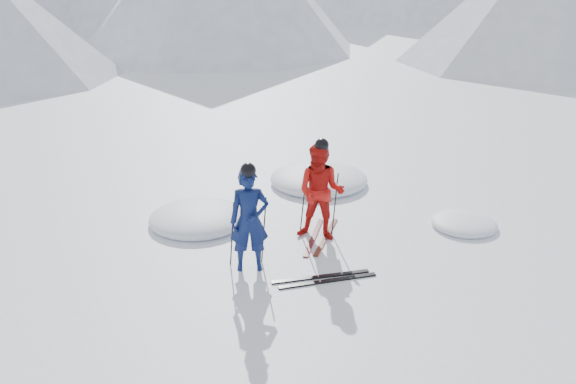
{
  "coord_description": "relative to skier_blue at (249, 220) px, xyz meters",
  "views": [
    {
      "loc": [
        -2.86,
        -9.63,
        5.08
      ],
      "look_at": [
        -2.04,
        0.5,
        1.1
      ],
      "focal_mm": 38.0,
      "sensor_mm": 36.0,
      "label": 1
    }
  ],
  "objects": [
    {
      "name": "ski_loose_b",
      "position": [
        1.27,
        -0.57,
        -0.89
      ],
      "size": [
        1.68,
        0.42,
        0.03
      ],
      "primitive_type": "cube",
      "rotation": [
        0.0,
        0.0,
        1.77
      ],
      "color": "black",
      "rests_on": "ground"
    },
    {
      "name": "ski_worn_left",
      "position": [
        1.24,
        1.12,
        -0.89
      ],
      "size": [
        0.58,
        1.65,
        0.03
      ],
      "primitive_type": "cube",
      "rotation": [
        0.0,
        0.0,
        -0.3
      ],
      "color": "black",
      "rests_on": "ground"
    },
    {
      "name": "ski_worn_right",
      "position": [
        1.48,
        1.12,
        -0.89
      ],
      "size": [
        0.69,
        1.62,
        0.03
      ],
      "primitive_type": "cube",
      "rotation": [
        0.0,
        0.0,
        -0.37
      ],
      "color": "black",
      "rests_on": "ground"
    },
    {
      "name": "pole_red_left",
      "position": [
        1.06,
        1.37,
        -0.28
      ],
      "size": [
        0.12,
        0.1,
        1.24
      ],
      "primitive_type": "cylinder",
      "rotation": [
        0.06,
        0.08,
        0.0
      ],
      "color": "black",
      "rests_on": "ground"
    },
    {
      "name": "snow_lumps",
      "position": [
        1.31,
        2.91,
        -0.91
      ],
      "size": [
        9.13,
        5.93,
        0.51
      ],
      "color": "white",
      "rests_on": "ground"
    },
    {
      "name": "ski_loose_a",
      "position": [
        1.17,
        -0.42,
        -0.89
      ],
      "size": [
        1.69,
        0.36,
        0.03
      ],
      "primitive_type": "cube",
      "rotation": [
        0.0,
        0.0,
        1.73
      ],
      "color": "black",
      "rests_on": "ground"
    },
    {
      "name": "skier_blue",
      "position": [
        0.0,
        0.0,
        0.0
      ],
      "size": [
        0.67,
        0.45,
        1.82
      ],
      "primitive_type": "imported",
      "rotation": [
        0.0,
        0.0,
        0.02
      ],
      "color": "#0C184A",
      "rests_on": "ground"
    },
    {
      "name": "ground",
      "position": [
        2.76,
        0.26,
        -0.91
      ],
      "size": [
        160.0,
        160.0,
        0.0
      ],
      "primitive_type": "plane",
      "color": "white",
      "rests_on": "ground"
    },
    {
      "name": "pole_red_right",
      "position": [
        1.66,
        1.27,
        -0.28
      ],
      "size": [
        0.12,
        0.09,
        1.24
      ],
      "primitive_type": "cylinder",
      "rotation": [
        -0.05,
        0.08,
        0.0
      ],
      "color": "black",
      "rests_on": "ground"
    },
    {
      "name": "skier_red",
      "position": [
        1.36,
        1.12,
        0.03
      ],
      "size": [
        1.09,
        0.97,
        1.87
      ],
      "primitive_type": "imported",
      "rotation": [
        0.0,
        0.0,
        -0.33
      ],
      "color": "red",
      "rests_on": "ground"
    },
    {
      "name": "pole_blue_right",
      "position": [
        0.25,
        0.25,
        -0.3
      ],
      "size": [
        0.12,
        0.07,
        1.21
      ],
      "primitive_type": "cylinder",
      "rotation": [
        -0.04,
        0.08,
        0.0
      ],
      "color": "black",
      "rests_on": "ground"
    },
    {
      "name": "pole_blue_left",
      "position": [
        -0.3,
        0.15,
        -0.3
      ],
      "size": [
        0.12,
        0.09,
        1.21
      ],
      "primitive_type": "cylinder",
      "rotation": [
        0.05,
        0.08,
        0.0
      ],
      "color": "black",
      "rests_on": "ground"
    }
  ]
}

